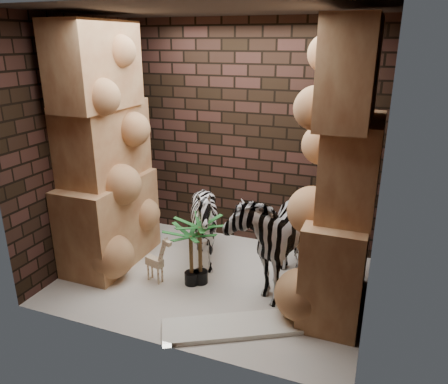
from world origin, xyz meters
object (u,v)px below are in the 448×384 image
at_px(zebra_right, 273,225).
at_px(palm_front, 200,252).
at_px(surfboard, 243,326).
at_px(palm_back, 191,257).
at_px(zebra_left, 205,227).
at_px(giraffe_toy, 154,256).

height_order(zebra_right, palm_front, zebra_right).
xyz_separation_m(zebra_right, surfboard, (-0.03, -0.95, -0.71)).
relative_size(palm_front, palm_back, 1.14).
height_order(zebra_left, giraffe_toy, zebra_left).
relative_size(zebra_left, palm_back, 1.61).
height_order(zebra_right, giraffe_toy, zebra_right).
bearing_deg(palm_front, palm_back, -144.59).
height_order(zebra_right, surfboard, zebra_right).
xyz_separation_m(zebra_right, giraffe_toy, (-1.29, -0.48, -0.41)).
distance_m(palm_front, surfboard, 1.04).
xyz_separation_m(zebra_right, zebra_left, (-0.89, 0.09, -0.21)).
bearing_deg(giraffe_toy, palm_front, 32.55).
bearing_deg(zebra_left, zebra_right, 11.92).
bearing_deg(surfboard, zebra_left, 100.54).
xyz_separation_m(palm_front, palm_back, (-0.09, -0.06, -0.05)).
distance_m(giraffe_toy, surfboard, 1.38).
xyz_separation_m(zebra_left, palm_back, (0.03, -0.47, -0.17)).
distance_m(zebra_right, giraffe_toy, 1.44).
bearing_deg(surfboard, zebra_right, 58.93).
relative_size(giraffe_toy, surfboard, 0.41).
height_order(zebra_left, palm_front, zebra_left).
distance_m(giraffe_toy, palm_back, 0.45).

